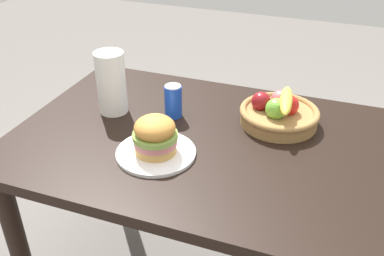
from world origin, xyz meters
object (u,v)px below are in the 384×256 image
fruit_basket (279,112)px  paper_towel_roll (111,83)px  plate (156,153)px  soda_can (173,101)px  sandwich (155,135)px

fruit_basket → paper_towel_roll: paper_towel_roll is taller
plate → paper_towel_roll: size_ratio=1.10×
fruit_basket → plate: bearing=-135.1°
plate → paper_towel_roll: (-0.28, 0.22, 0.11)m
fruit_basket → soda_can: bearing=-168.4°
paper_towel_roll → sandwich: bearing=-38.0°
soda_can → paper_towel_roll: 0.24m
paper_towel_roll → fruit_basket: bearing=11.4°
soda_can → paper_towel_roll: size_ratio=0.53×
paper_towel_roll → plate: bearing=-38.0°
soda_can → fruit_basket: (0.38, 0.08, -0.02)m
fruit_basket → paper_towel_roll: size_ratio=1.21×
sandwich → paper_towel_roll: (-0.28, 0.22, 0.05)m
soda_can → paper_towel_roll: bearing=-169.1°
plate → soda_can: bearing=99.6°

